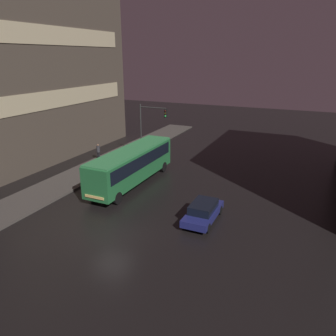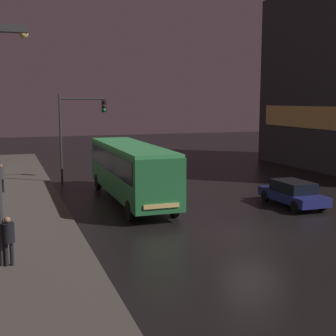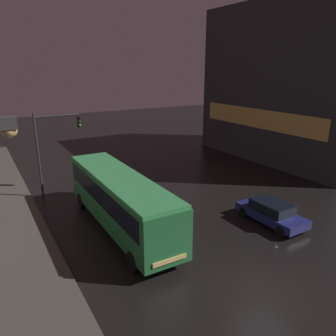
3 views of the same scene
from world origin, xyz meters
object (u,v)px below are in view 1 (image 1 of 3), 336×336
bus_near (132,163)px  car_taxi (203,211)px  traffic_light_main (150,123)px  pedestrian_mid (98,150)px

bus_near → car_taxi: 9.16m
bus_near → car_taxi: bus_near is taller
traffic_light_main → pedestrian_mid: bearing=-152.2°
pedestrian_mid → car_taxi: bearing=39.5°
bus_near → traffic_light_main: 7.79m
pedestrian_mid → traffic_light_main: (5.09, 2.69, 2.99)m
bus_near → traffic_light_main: traffic_light_main is taller
bus_near → pedestrian_mid: size_ratio=6.47×
traffic_light_main → car_taxi: bearing=-48.3°
bus_near → pedestrian_mid: (-7.01, 4.54, -0.83)m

